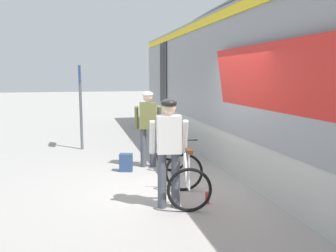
# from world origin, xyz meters

# --- Properties ---
(ground_plane) EXTENTS (80.00, 80.00, 0.00)m
(ground_plane) POSITION_xyz_m (0.00, 0.00, 0.00)
(ground_plane) COLOR #A09E99
(train_car) EXTENTS (3.17, 20.02, 3.88)m
(train_car) POSITION_xyz_m (2.89, -0.20, 1.97)
(train_car) COLOR gray
(train_car) RESTS_ON ground
(cyclist_near_in_olive) EXTENTS (0.65, 0.38, 1.76)m
(cyclist_near_in_olive) POSITION_xyz_m (-0.18, 1.60, 1.05)
(cyclist_near_in_olive) COLOR #4C515B
(cyclist_near_in_olive) RESTS_ON ground
(cyclist_far_in_white) EXTENTS (0.64, 0.36, 1.76)m
(cyclist_far_in_white) POSITION_xyz_m (-0.33, -1.02, 1.05)
(cyclist_far_in_white) COLOR #4C515B
(cyclist_far_in_white) RESTS_ON ground
(bicycle_near_red) EXTENTS (0.90, 1.19, 0.99)m
(bicycle_near_red) POSITION_xyz_m (0.36, 1.56, 0.40)
(bicycle_near_red) COLOR black
(bicycle_near_red) RESTS_ON ground
(bicycle_far_white) EXTENTS (0.91, 1.19, 0.99)m
(bicycle_far_white) POSITION_xyz_m (0.03, -0.79, 0.40)
(bicycle_far_white) COLOR black
(bicycle_far_white) RESTS_ON ground
(backpack_on_platform) EXTENTS (0.32, 0.25, 0.40)m
(backpack_on_platform) POSITION_xyz_m (-0.74, 1.31, 0.20)
(backpack_on_platform) COLOR navy
(backpack_on_platform) RESTS_ON ground
(water_bottle_near_the_bikes) EXTENTS (0.07, 0.07, 0.19)m
(water_bottle_near_the_bikes) POSITION_xyz_m (0.34, -1.00, 0.10)
(water_bottle_near_the_bikes) COLOR red
(water_bottle_near_the_bikes) RESTS_ON ground
(platform_sign_post) EXTENTS (0.08, 0.70, 2.40)m
(platform_sign_post) POSITION_xyz_m (-1.68, 4.00, 1.62)
(platform_sign_post) COLOR #595B60
(platform_sign_post) RESTS_ON ground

